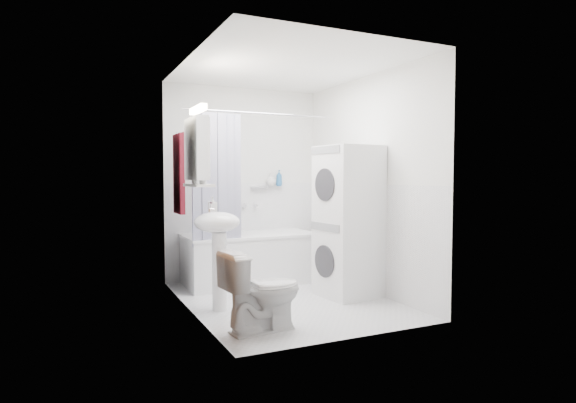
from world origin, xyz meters
name	(u,v)px	position (x,y,z in m)	size (l,w,h in m)	color
floor	(286,300)	(0.00, 0.00, 0.00)	(2.60, 2.60, 0.00)	silver
room_walls	(286,157)	(0.00, 0.00, 1.49)	(2.60, 2.60, 2.60)	silver
wainscot	(275,239)	(0.00, 0.29, 0.60)	(1.98, 2.58, 2.58)	white
door	(212,210)	(-0.95, -0.55, 1.00)	(0.05, 2.00, 2.00)	brown
bathtub	(250,256)	(-0.06, 0.92, 0.33)	(1.57, 0.74, 0.60)	white
tub_spout	(255,205)	(0.14, 1.25, 0.92)	(0.04, 0.04, 0.12)	silver
curtain_rod	(259,113)	(-0.06, 0.61, 2.00)	(0.02, 0.02, 1.75)	silver
shower_curtain	(217,180)	(-0.55, 0.61, 1.25)	(0.55, 0.02, 1.45)	#121341
sink	(218,237)	(-0.75, -0.07, 0.70)	(0.44, 0.37, 1.04)	white
medicine_cabinet	(197,147)	(-0.90, 0.10, 1.57)	(0.13, 0.50, 0.71)	white
shelf	(199,185)	(-0.89, 0.10, 1.20)	(0.18, 0.54, 0.03)	silver
shower_caddy	(259,187)	(0.19, 1.24, 1.15)	(0.22, 0.06, 0.02)	silver
towel	(179,172)	(-0.94, 0.75, 1.33)	(0.07, 0.37, 0.89)	#550D17
washer_dryer	(348,221)	(0.68, -0.11, 0.81)	(0.63, 0.62, 1.61)	white
toilet	(262,291)	(-0.60, -0.82, 0.33)	(0.38, 0.68, 0.67)	white
soap_pump	(213,210)	(-0.71, 0.25, 0.95)	(0.08, 0.17, 0.08)	gray
shelf_bottle	(203,180)	(-0.89, -0.05, 1.25)	(0.07, 0.18, 0.07)	gray
shelf_cup	(196,179)	(-0.89, 0.22, 1.26)	(0.10, 0.09, 0.10)	gray
shampoo_a	(271,181)	(0.35, 1.24, 1.23)	(0.13, 0.17, 0.13)	gray
shampoo_b	(279,183)	(0.47, 1.24, 1.20)	(0.08, 0.21, 0.08)	#26629A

